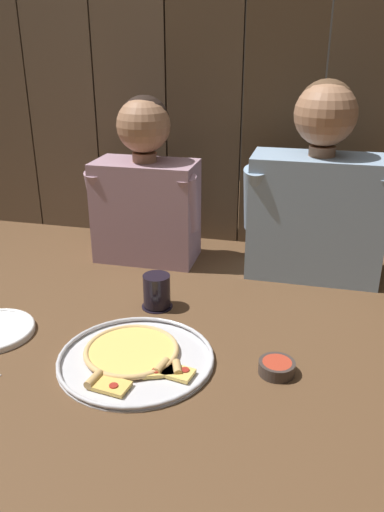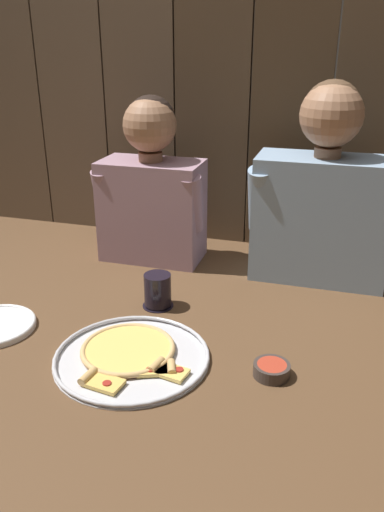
{
  "view_description": "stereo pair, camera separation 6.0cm",
  "coord_description": "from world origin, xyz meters",
  "px_view_note": "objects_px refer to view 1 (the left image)",
  "views": [
    {
      "loc": [
        0.27,
        -1.14,
        0.72
      ],
      "look_at": [
        -0.03,
        0.1,
        0.18
      ],
      "focal_mm": 36.16,
      "sensor_mm": 36.0,
      "label": 1
    },
    {
      "loc": [
        0.33,
        -1.13,
        0.72
      ],
      "look_at": [
        -0.03,
        0.1,
        0.18
      ],
      "focal_mm": 36.16,
      "sensor_mm": 36.0,
      "label": 2
    }
  ],
  "objects_px": {
    "diner_left": "(145,187)",
    "diner_right": "(318,191)",
    "pizza_tray": "(135,356)",
    "dipping_bowl": "(277,367)",
    "drinking_glass": "(157,292)"
  },
  "relations": [
    {
      "from": "drinking_glass",
      "to": "diner_left",
      "type": "bearing_deg",
      "value": 112.4
    },
    {
      "from": "diner_left",
      "to": "diner_right",
      "type": "bearing_deg",
      "value": 0.03
    },
    {
      "from": "dipping_bowl",
      "to": "diner_right",
      "type": "bearing_deg",
      "value": 84.29
    },
    {
      "from": "pizza_tray",
      "to": "drinking_glass",
      "type": "xyz_separation_m",
      "value": [
        -0.03,
        0.27,
        0.04
      ]
    },
    {
      "from": "pizza_tray",
      "to": "dipping_bowl",
      "type": "distance_m",
      "value": 0.34
    },
    {
      "from": "drinking_glass",
      "to": "diner_right",
      "type": "distance_m",
      "value": 0.59
    },
    {
      "from": "pizza_tray",
      "to": "diner_right",
      "type": "height_order",
      "value": "diner_right"
    },
    {
      "from": "pizza_tray",
      "to": "diner_right",
      "type": "bearing_deg",
      "value": 56.9
    },
    {
      "from": "pizza_tray",
      "to": "drinking_glass",
      "type": "height_order",
      "value": "drinking_glass"
    },
    {
      "from": "pizza_tray",
      "to": "diner_left",
      "type": "distance_m",
      "value": 0.68
    },
    {
      "from": "drinking_glass",
      "to": "dipping_bowl",
      "type": "xyz_separation_m",
      "value": [
        0.37,
        -0.24,
        -0.03
      ]
    },
    {
      "from": "pizza_tray",
      "to": "diner_left",
      "type": "bearing_deg",
      "value": 105.38
    },
    {
      "from": "diner_right",
      "to": "diner_left",
      "type": "bearing_deg",
      "value": -179.97
    },
    {
      "from": "drinking_glass",
      "to": "diner_left",
      "type": "distance_m",
      "value": 0.43
    },
    {
      "from": "pizza_tray",
      "to": "dipping_bowl",
      "type": "height_order",
      "value": "dipping_bowl"
    }
  ]
}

